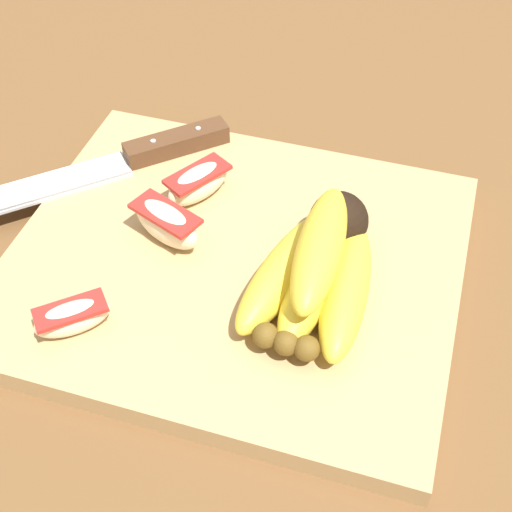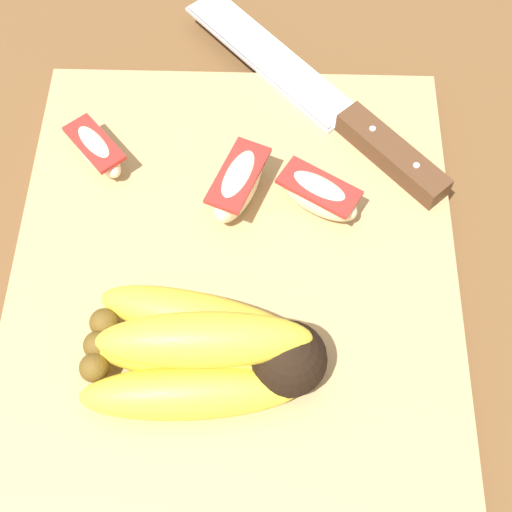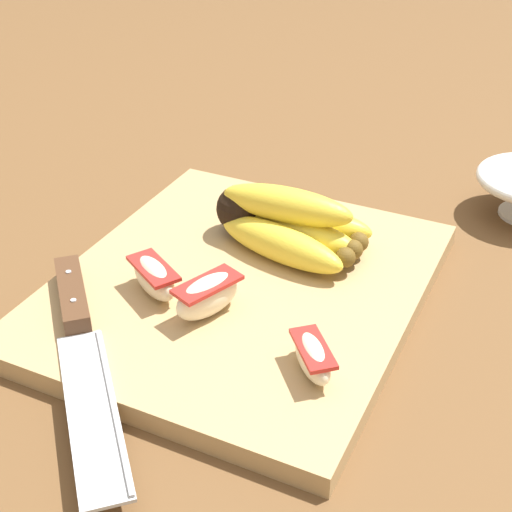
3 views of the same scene
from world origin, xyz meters
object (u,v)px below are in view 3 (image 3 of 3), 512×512
object	(u,v)px
apple_wedge_near	(208,295)
apple_wedge_middle	(154,277)
banana_bunch	(285,224)
apple_wedge_far	(313,357)
chefs_knife	(79,330)

from	to	relation	value
apple_wedge_near	apple_wedge_middle	bearing A→B (deg)	83.94
banana_bunch	apple_wedge_far	world-z (taller)	banana_bunch
apple_wedge_middle	banana_bunch	bearing A→B (deg)	-29.83
chefs_knife	apple_wedge_middle	world-z (taller)	apple_wedge_middle
chefs_knife	apple_wedge_middle	size ratio (longest dim) A/B	3.39
chefs_knife	apple_wedge_middle	xyz separation A→B (m)	(0.08, -0.02, 0.01)
chefs_knife	apple_wedge_near	xyz separation A→B (m)	(0.07, -0.08, 0.01)
banana_bunch	apple_wedge_far	xyz separation A→B (m)	(-0.16, -0.09, -0.01)
banana_bunch	apple_wedge_middle	world-z (taller)	banana_bunch
apple_wedge_far	banana_bunch	bearing A→B (deg)	30.13
apple_wedge_near	apple_wedge_middle	distance (m)	0.06
banana_bunch	chefs_knife	size ratio (longest dim) A/B	0.69
apple_wedge_near	apple_wedge_far	xyz separation A→B (m)	(-0.03, -0.11, -0.00)
banana_bunch	apple_wedge_near	bearing A→B (deg)	173.87
apple_wedge_middle	apple_wedge_far	xyz separation A→B (m)	(-0.04, -0.17, -0.00)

